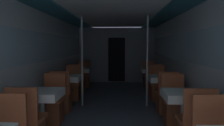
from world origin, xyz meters
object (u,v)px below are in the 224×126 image
at_px(chair_left_near_2, 62,99).
at_px(chair_left_near_3, 78,84).
at_px(chair_right_far_2, 158,89).
at_px(chair_left_far_3, 84,79).
at_px(chair_right_near_2, 167,100).
at_px(dining_table_right_1, 183,98).
at_px(dining_table_left_2, 68,80).
at_px(chair_left_far_2, 73,89).
at_px(support_pole_left_2, 82,61).
at_px(chair_left_far_1, 53,107).
at_px(dining_table_left_1, 42,97).
at_px(chair_right_far_1, 174,109).
at_px(dining_table_right_2, 162,80).
at_px(support_pole_right_2, 147,61).
at_px(dining_table_left_3, 81,71).
at_px(chair_right_near_3, 154,85).
at_px(dining_table_right_3, 151,72).
at_px(chair_right_far_3, 149,79).

bearing_deg(chair_left_near_2, chair_left_near_3, 90.00).
height_order(chair_left_near_2, chair_right_far_2, same).
distance_m(chair_left_far_3, chair_right_near_2, 3.53).
height_order(dining_table_right_1, chair_right_near_2, chair_right_near_2).
relative_size(dining_table_left_2, chair_left_far_2, 0.80).
relative_size(chair_left_near_3, dining_table_right_1, 1.26).
xyz_separation_m(chair_left_far_2, chair_left_far_3, (0.00, 1.71, 0.00)).
distance_m(dining_table_left_2, support_pole_left_2, 0.55).
bearing_deg(chair_left_far_1, chair_left_near_3, -90.00).
bearing_deg(dining_table_left_1, dining_table_right_1, 0.00).
relative_size(dining_table_left_2, chair_right_near_2, 0.80).
xyz_separation_m(chair_right_far_1, dining_table_right_2, (0.00, 1.18, 0.32)).
xyz_separation_m(chair_right_far_1, chair_right_far_2, (0.00, 1.71, 0.00)).
bearing_deg(chair_right_near_2, dining_table_left_1, -151.68).
distance_m(chair_left_far_1, chair_right_far_1, 2.18).
xyz_separation_m(chair_left_near_3, support_pole_right_2, (1.84, -1.18, 0.76)).
bearing_deg(dining_table_right_1, dining_table_left_3, 122.56).
xyz_separation_m(dining_table_left_1, chair_left_far_1, (0.00, 0.53, -0.32)).
distance_m(chair_left_far_1, dining_table_left_2, 1.22).
xyz_separation_m(chair_left_near_2, chair_right_near_3, (2.18, 1.71, 0.00)).
bearing_deg(dining_table_right_3, support_pole_left_2, -137.14).
bearing_deg(support_pole_right_2, chair_right_far_3, 81.37).
relative_size(dining_table_left_1, chair_right_far_2, 0.80).
bearing_deg(dining_table_right_1, chair_right_near_3, 90.00).
relative_size(support_pole_left_2, chair_right_near_3, 2.35).
distance_m(dining_table_left_2, chair_right_far_1, 2.50).
relative_size(chair_right_near_2, chair_right_far_3, 1.00).
distance_m(chair_left_near_2, chair_right_far_3, 3.53).
height_order(dining_table_left_2, chair_right_far_2, chair_right_far_2).
relative_size(chair_right_near_2, support_pole_right_2, 0.43).
height_order(dining_table_right_1, dining_table_right_2, same).
relative_size(chair_left_near_2, dining_table_right_2, 1.26).
bearing_deg(chair_right_near_2, support_pole_right_2, 122.55).
bearing_deg(chair_left_near_2, dining_table_left_3, 90.00).
height_order(chair_right_far_1, dining_table_right_3, chair_right_far_1).
xyz_separation_m(dining_table_right_2, dining_table_right_3, (0.00, 1.71, 0.00)).
distance_m(chair_right_near_2, support_pole_right_2, 0.99).
bearing_deg(dining_table_left_2, dining_table_right_1, -38.07).
height_order(dining_table_left_2, chair_left_near_3, chair_left_near_3).
bearing_deg(chair_right_far_1, chair_left_far_3, -57.44).
bearing_deg(dining_table_left_3, chair_left_far_3, 90.00).
bearing_deg(support_pole_left_2, chair_right_near_3, 32.55).
distance_m(support_pole_left_2, chair_right_far_2, 2.06).
xyz_separation_m(support_pole_right_2, dining_table_right_3, (0.34, 1.71, -0.44)).
distance_m(dining_table_left_1, chair_left_near_2, 1.22).
height_order(support_pole_left_2, chair_right_far_3, support_pole_left_2).
relative_size(dining_table_left_2, chair_right_far_2, 0.80).
relative_size(support_pole_left_2, chair_right_far_3, 2.35).
bearing_deg(dining_table_left_3, dining_table_right_1, -57.44).
bearing_deg(chair_left_far_3, chair_left_near_2, 90.00).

